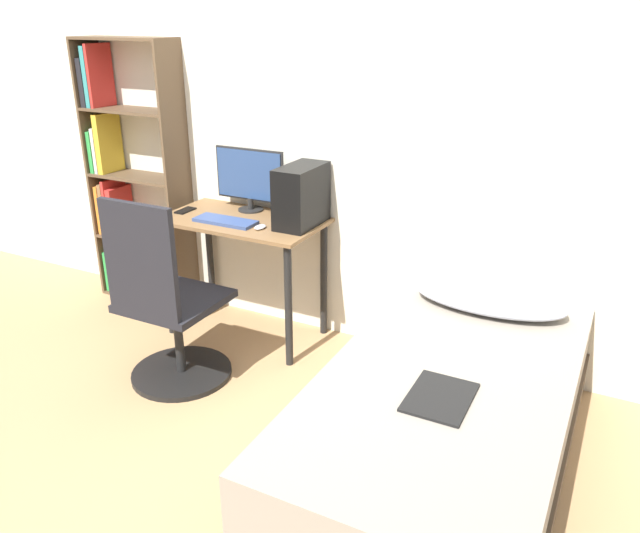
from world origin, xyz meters
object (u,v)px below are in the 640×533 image
bookshelf (124,180)px  monitor (250,177)px  bed (444,424)px  office_chair (168,315)px  pc_tower (302,196)px  keyboard (225,221)px

bookshelf → monitor: 1.02m
monitor → bed: bearing=-29.6°
bookshelf → bed: bookshelf is taller
bookshelf → monitor: bearing=1.5°
office_chair → bed: office_chair is taller
pc_tower → office_chair: bearing=-119.6°
bookshelf → bed: size_ratio=0.91×
bookshelf → office_chair: 1.38m
office_chair → bookshelf: bearing=141.1°
bookshelf → monitor: size_ratio=3.73×
bookshelf → monitor: bookshelf is taller
monitor → keyboard: size_ratio=1.25×
office_chair → keyboard: 0.68m
keyboard → pc_tower: 0.48m
monitor → pc_tower: size_ratio=1.28×
bed → bookshelf: bearing=161.6°
bed → pc_tower: size_ratio=5.25×
bed → monitor: (-1.55, 0.88, 0.73)m
office_chair → keyboard: (0.00, 0.57, 0.37)m
bookshelf → keyboard: bookshelf is taller
bed → keyboard: 1.74m
monitor → keyboard: monitor is taller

